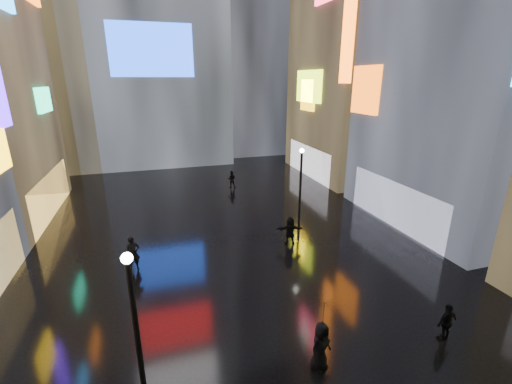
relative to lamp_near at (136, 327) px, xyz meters
name	(u,v)px	position (x,y,z in m)	size (l,w,h in m)	color
ground	(220,227)	(4.69, 12.24, -2.94)	(140.00, 140.00, 0.00)	black
building_right_far	(363,26)	(20.67, 22.23, 11.03)	(10.28, 12.00, 28.00)	black
tower_flank_right	(245,15)	(13.69, 38.24, 14.06)	(12.00, 12.00, 34.00)	black
tower_flank_left	(36,41)	(-9.31, 34.24, 10.06)	(10.00, 10.00, 26.00)	black
lamp_near	(136,327)	(0.00, 0.00, 0.00)	(0.30, 0.30, 5.20)	black
lamp_far	(301,183)	(9.83, 11.15, 0.00)	(0.30, 0.30, 5.20)	black
pedestrian_3	(447,322)	(10.68, -0.29, -2.17)	(0.91, 0.38, 1.56)	black
pedestrian_4	(321,346)	(5.62, -0.06, -2.07)	(0.85, 0.55, 1.74)	black
pedestrian_5	(290,231)	(8.17, 8.73, -2.10)	(1.57, 0.50, 1.69)	black
pedestrian_6	(133,253)	(-0.55, 8.40, -2.03)	(0.66, 0.44, 1.82)	black
pedestrian_7	(232,179)	(7.43, 20.60, -2.18)	(0.75, 0.58, 1.54)	black
umbrella_2	(323,313)	(5.62, -0.06, -0.76)	(0.97, 0.99, 0.89)	black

